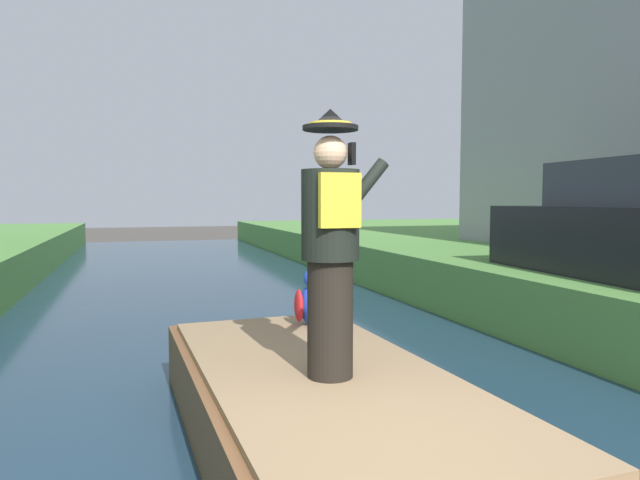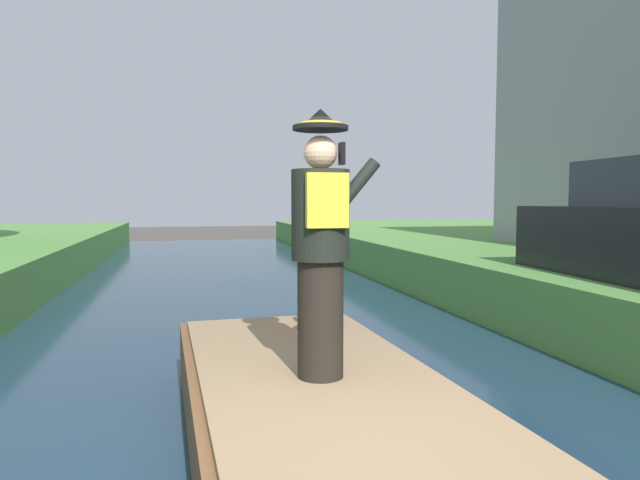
% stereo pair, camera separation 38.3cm
% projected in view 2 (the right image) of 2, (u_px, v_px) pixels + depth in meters
% --- Properties ---
extents(boat, '(1.95, 4.26, 0.61)m').
position_uv_depth(boat, '(315.00, 411.00, 4.13)').
color(boat, brown).
rests_on(boat, canal_water).
extents(person_pirate, '(0.61, 0.42, 1.85)m').
position_uv_depth(person_pirate, '(322.00, 245.00, 3.89)').
color(person_pirate, black).
rests_on(person_pirate, boat).
extents(parrot_plush, '(0.36, 0.35, 0.57)m').
position_uv_depth(parrot_plush, '(319.00, 300.00, 5.57)').
color(parrot_plush, blue).
rests_on(parrot_plush, boat).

